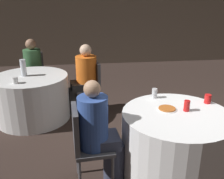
{
  "coord_description": "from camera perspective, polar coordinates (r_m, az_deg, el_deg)",
  "views": [
    {
      "loc": [
        -1.23,
        -2.38,
        1.92
      ],
      "look_at": [
        -0.86,
        0.52,
        0.84
      ],
      "focal_mm": 40.0,
      "sensor_mm": 36.0,
      "label": 1
    }
  ],
  "objects": [
    {
      "name": "soda_can_silver",
      "position": [
        3.15,
        9.69,
        -0.85
      ],
      "size": [
        0.07,
        0.07,
        0.12
      ],
      "color": "silver",
      "rests_on": "table_near"
    },
    {
      "name": "bottle_far",
      "position": [
        4.21,
        -19.61,
        4.69
      ],
      "size": [
        0.09,
        0.09,
        0.27
      ],
      "color": "silver",
      "rests_on": "table_far"
    },
    {
      "name": "chair_near_west",
      "position": [
        2.65,
        -6.27,
        -11.34
      ],
      "size": [
        0.43,
        0.43,
        0.9
      ],
      "rotation": [
        0.0,
        0.0,
        -1.5
      ],
      "color": "#47474C",
      "rests_on": "ground_plane"
    },
    {
      "name": "table_far",
      "position": [
        4.33,
        -17.73,
        -1.75
      ],
      "size": [
        1.2,
        1.2,
        0.74
      ],
      "color": "white",
      "rests_on": "ground_plane"
    },
    {
      "name": "ground_plane",
      "position": [
        3.3,
        16.88,
        -16.37
      ],
      "size": [
        16.0,
        16.0,
        0.0
      ],
      "primitive_type": "plane",
      "color": "#332621"
    },
    {
      "name": "table_near",
      "position": [
        2.98,
        14.06,
        -11.77
      ],
      "size": [
        1.2,
        1.2,
        0.74
      ],
      "color": "white",
      "rests_on": "ground_plane"
    },
    {
      "name": "person_green_jacket",
      "position": [
        5.07,
        -17.51,
        4.2
      ],
      "size": [
        0.35,
        0.5,
        1.2
      ],
      "rotation": [
        0.0,
        0.0,
        -3.03
      ],
      "color": "#4C4238",
      "rests_on": "ground_plane"
    },
    {
      "name": "cup_far",
      "position": [
        3.9,
        -21.26,
        2.01
      ],
      "size": [
        0.08,
        0.08,
        0.1
      ],
      "color": "white",
      "rests_on": "table_far"
    },
    {
      "name": "soda_can_red",
      "position": [
        2.88,
        16.73,
        -3.58
      ],
      "size": [
        0.07,
        0.07,
        0.12
      ],
      "color": "red",
      "rests_on": "table_near"
    },
    {
      "name": "pizza_plate_near",
      "position": [
        2.88,
        12.46,
        -4.29
      ],
      "size": [
        0.22,
        0.22,
        0.02
      ],
      "color": "white",
      "rests_on": "table_near"
    },
    {
      "name": "cup_near",
      "position": [
        3.17,
        21.03,
        -2.02
      ],
      "size": [
        0.08,
        0.08,
        0.11
      ],
      "color": "red",
      "rests_on": "table_near"
    },
    {
      "name": "wall_back",
      "position": [
        7.67,
        2.05,
        16.35
      ],
      "size": [
        16.0,
        0.06,
        2.8
      ],
      "color": "#7A6B5B",
      "rests_on": "ground_plane"
    },
    {
      "name": "chair_far_north",
      "position": [
        5.24,
        -17.36,
        4.01
      ],
      "size": [
        0.44,
        0.45,
        0.9
      ],
      "rotation": [
        0.0,
        0.0,
        -3.03
      ],
      "color": "#47474C",
      "rests_on": "ground_plane"
    },
    {
      "name": "person_orange_shirt",
      "position": [
        4.29,
        -6.63,
        2.42
      ],
      "size": [
        0.51,
        0.38,
        1.21
      ],
      "rotation": [
        0.0,
        0.0,
        -4.56
      ],
      "color": "#282828",
      "rests_on": "ground_plane"
    },
    {
      "name": "chair_far_east",
      "position": [
        4.35,
        -4.57,
        1.62
      ],
      "size": [
        0.46,
        0.46,
        0.9
      ],
      "rotation": [
        0.0,
        0.0,
        -4.56
      ],
      "color": "#47474C",
      "rests_on": "ground_plane"
    },
    {
      "name": "person_blue_shirt",
      "position": [
        2.65,
        -2.66,
        -10.17
      ],
      "size": [
        0.49,
        0.32,
        1.18
      ],
      "rotation": [
        0.0,
        0.0,
        -1.5
      ],
      "color": "#33384C",
      "rests_on": "ground_plane"
    }
  ]
}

